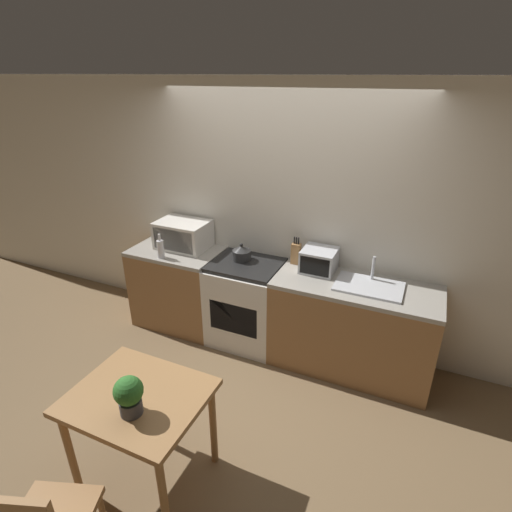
{
  "coord_description": "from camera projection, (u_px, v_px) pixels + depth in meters",
  "views": [
    {
      "loc": [
        1.28,
        -2.37,
        2.62
      ],
      "look_at": [
        -0.11,
        0.73,
        1.05
      ],
      "focal_mm": 28.0,
      "sensor_mm": 36.0,
      "label": 1
    }
  ],
  "objects": [
    {
      "name": "counter_right_run",
      "position": [
        352.0,
        327.0,
        3.73
      ],
      "size": [
        1.47,
        0.62,
        0.9
      ],
      "color": "olive",
      "rests_on": "ground_plane"
    },
    {
      "name": "sink_basin",
      "position": [
        369.0,
        286.0,
        3.5
      ],
      "size": [
        0.58,
        0.38,
        0.24
      ],
      "color": "silver",
      "rests_on": "counter_right_run"
    },
    {
      "name": "bottle",
      "position": [
        161.0,
        248.0,
        4.03
      ],
      "size": [
        0.07,
        0.07,
        0.26
      ],
      "color": "silver",
      "rests_on": "counter_left_run"
    },
    {
      "name": "ground_plane",
      "position": [
        234.0,
        397.0,
        3.53
      ],
      "size": [
        16.0,
        16.0,
        0.0
      ],
      "primitive_type": "plane",
      "color": "brown"
    },
    {
      "name": "counter_left_run",
      "position": [
        179.0,
        286.0,
        4.44
      ],
      "size": [
        0.95,
        0.62,
        0.9
      ],
      "color": "olive",
      "rests_on": "ground_plane"
    },
    {
      "name": "toaster_oven",
      "position": [
        319.0,
        260.0,
        3.75
      ],
      "size": [
        0.31,
        0.3,
        0.22
      ],
      "color": "silver",
      "rests_on": "counter_right_run"
    },
    {
      "name": "kettle",
      "position": [
        242.0,
        253.0,
        3.99
      ],
      "size": [
        0.19,
        0.19,
        0.18
      ],
      "color": "#2D2D2D",
      "rests_on": "stove_range"
    },
    {
      "name": "knife_block",
      "position": [
        296.0,
        253.0,
        3.9
      ],
      "size": [
        0.09,
        0.07,
        0.28
      ],
      "color": "#9E7042",
      "rests_on": "counter_right_run"
    },
    {
      "name": "wall_back",
      "position": [
        284.0,
        218.0,
        3.96
      ],
      "size": [
        10.0,
        0.06,
        2.6
      ],
      "color": "silver",
      "rests_on": "ground_plane"
    },
    {
      "name": "microwave",
      "position": [
        183.0,
        235.0,
        4.25
      ],
      "size": [
        0.54,
        0.39,
        0.29
      ],
      "color": "silver",
      "rests_on": "counter_left_run"
    },
    {
      "name": "stove_range",
      "position": [
        246.0,
        303.0,
        4.13
      ],
      "size": [
        0.71,
        0.62,
        0.9
      ],
      "color": "silver",
      "rests_on": "ground_plane"
    },
    {
      "name": "potted_plant",
      "position": [
        129.0,
        395.0,
        2.35
      ],
      "size": [
        0.18,
        0.18,
        0.26
      ],
      "color": "#424247",
      "rests_on": "dining_table"
    },
    {
      "name": "dining_table",
      "position": [
        139.0,
        407.0,
        2.59
      ],
      "size": [
        0.86,
        0.7,
        0.75
      ],
      "color": "#9E7042",
      "rests_on": "ground_plane"
    }
  ]
}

